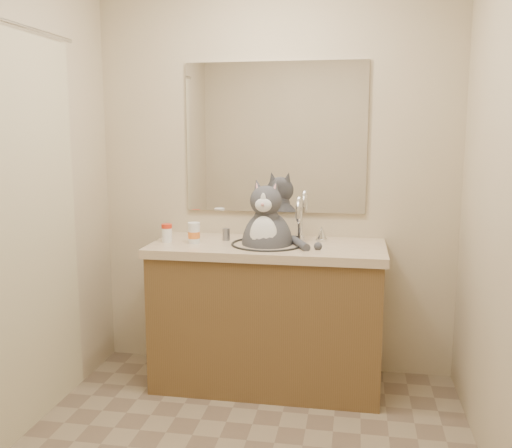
# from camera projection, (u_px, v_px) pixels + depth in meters

# --- Properties ---
(room) EXTENTS (2.22, 2.52, 2.42)m
(room) POSITION_uv_depth(u_px,v_px,m) (231.00, 205.00, 2.28)
(room) COLOR gray
(room) RESTS_ON ground
(vanity) EXTENTS (1.34, 0.59, 1.12)m
(vanity) POSITION_uv_depth(u_px,v_px,m) (268.00, 312.00, 3.34)
(vanity) COLOR brown
(vanity) RESTS_ON ground
(mirror) EXTENTS (1.10, 0.02, 0.90)m
(mirror) POSITION_uv_depth(u_px,v_px,m) (275.00, 138.00, 3.44)
(mirror) COLOR white
(mirror) RESTS_ON room
(shower_curtain) EXTENTS (0.02, 1.30, 1.93)m
(shower_curtain) POSITION_uv_depth(u_px,v_px,m) (11.00, 234.00, 2.59)
(shower_curtain) COLOR beige
(shower_curtain) RESTS_ON ground
(cat) EXTENTS (0.41, 0.34, 0.59)m
(cat) POSITION_uv_depth(u_px,v_px,m) (267.00, 239.00, 3.26)
(cat) COLOR #444449
(cat) RESTS_ON vanity
(pill_bottle_redcap) EXTENTS (0.07, 0.07, 0.11)m
(pill_bottle_redcap) POSITION_uv_depth(u_px,v_px,m) (167.00, 233.00, 3.33)
(pill_bottle_redcap) COLOR white
(pill_bottle_redcap) RESTS_ON vanity
(pill_bottle_orange) EXTENTS (0.08, 0.08, 0.12)m
(pill_bottle_orange) POSITION_uv_depth(u_px,v_px,m) (194.00, 233.00, 3.29)
(pill_bottle_orange) COLOR white
(pill_bottle_orange) RESTS_ON vanity
(grey_canister) EXTENTS (0.06, 0.06, 0.07)m
(grey_canister) POSITION_uv_depth(u_px,v_px,m) (226.00, 234.00, 3.38)
(grey_canister) COLOR slate
(grey_canister) RESTS_ON vanity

